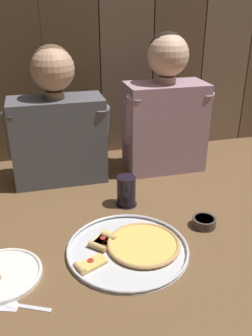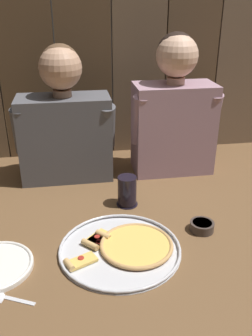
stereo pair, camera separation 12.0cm
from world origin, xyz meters
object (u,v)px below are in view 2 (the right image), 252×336
object	(u,v)px
pizza_tray	(124,247)
diner_left	(64,121)
drinking_glass	(127,191)
diner_right	(174,110)
dipping_bowl	(202,226)

from	to	relation	value
pizza_tray	diner_left	xyz separation A→B (m)	(-0.18, 0.59, 0.26)
pizza_tray	drinking_glass	world-z (taller)	drinking_glass
pizza_tray	diner_right	bearing A→B (deg)	61.31
dipping_bowl	diner_right	xyz separation A→B (m)	(0.03, 0.52, 0.28)
pizza_tray	diner_left	world-z (taller)	diner_left
dipping_bowl	diner_left	bearing A→B (deg)	131.94
pizza_tray	diner_right	xyz separation A→B (m)	(0.32, 0.59, 0.29)
drinking_glass	diner_right	distance (m)	0.47
pizza_tray	drinking_glass	xyz separation A→B (m)	(0.06, 0.29, 0.05)
dipping_bowl	diner_right	world-z (taller)	diner_right
drinking_glass	diner_right	xyz separation A→B (m)	(0.27, 0.30, 0.24)
drinking_glass	diner_left	bearing A→B (deg)	127.68
pizza_tray	drinking_glass	bearing A→B (deg)	78.88
diner_right	diner_left	bearing A→B (deg)	179.99
drinking_glass	dipping_bowl	xyz separation A→B (m)	(0.24, -0.22, -0.04)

